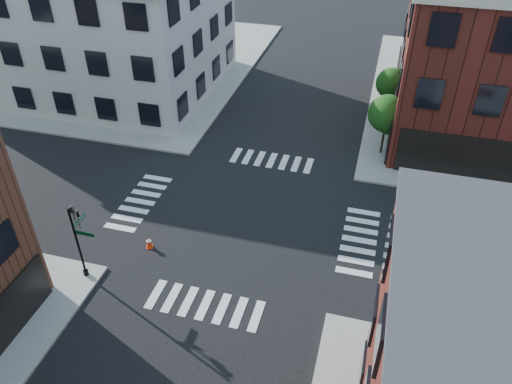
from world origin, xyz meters
name	(u,v)px	position (x,y,z in m)	size (l,w,h in m)	color
ground	(244,220)	(0.00, 0.00, 0.00)	(120.00, 120.00, 0.00)	black
sidewalk_nw	(107,60)	(-21.00, 21.00, 0.07)	(30.00, 30.00, 0.15)	gray
building_nw	(88,23)	(-19.00, 16.00, 5.50)	(22.00, 16.00, 11.00)	#BBB5AB
tree_near	(388,116)	(7.56, 9.98, 3.16)	(2.69, 2.69, 4.49)	black
tree_far	(392,85)	(7.56, 15.98, 2.87)	(2.43, 2.43, 4.07)	black
signal_pole	(78,235)	(-6.72, -6.68, 2.86)	(1.29, 1.24, 4.60)	black
box_truck	(501,285)	(13.79, -3.74, 1.99)	(8.63, 3.54, 3.82)	silver
traffic_cone	(149,243)	(-4.54, -3.79, 0.34)	(0.50, 0.50, 0.71)	red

